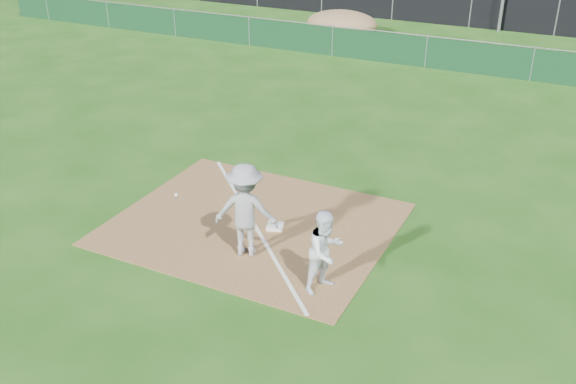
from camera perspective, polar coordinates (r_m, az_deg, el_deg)
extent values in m
plane|color=#1E4F10|center=(21.97, 8.52, 7.68)|extent=(90.00, 90.00, 0.00)
cube|color=brown|center=(14.38, -3.08, -2.83)|extent=(6.00, 5.00, 0.02)
cube|color=white|center=(14.37, -3.08, -2.77)|extent=(5.01, 5.01, 0.01)
cube|color=#0D3219|center=(26.41, 12.18, 12.02)|extent=(44.00, 0.05, 1.20)
ellipsoid|color=olive|center=(31.16, 4.80, 14.72)|extent=(3.38, 2.60, 1.17)
cube|color=black|center=(33.98, 15.95, 15.39)|extent=(46.00, 0.04, 1.80)
cube|color=black|center=(38.99, 17.36, 15.24)|extent=(46.00, 9.00, 0.01)
cube|color=white|center=(14.17, -1.15, -3.06)|extent=(0.44, 0.44, 0.07)
imported|color=#A5A5A7|center=(12.83, -3.79, -1.64)|extent=(1.45, 1.10, 1.99)
sphere|color=white|center=(13.64, -9.91, -0.26)|extent=(0.08, 0.08, 0.08)
imported|color=white|center=(11.86, 3.35, -5.28)|extent=(0.89, 0.98, 1.65)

